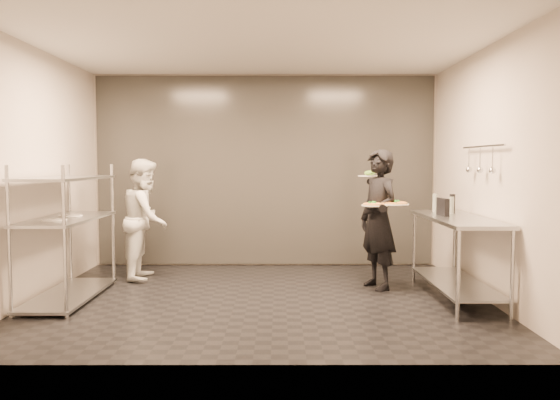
{
  "coord_description": "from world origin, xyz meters",
  "views": [
    {
      "loc": [
        0.21,
        -6.02,
        1.53
      ],
      "look_at": [
        0.21,
        0.12,
        1.1
      ],
      "focal_mm": 35.0,
      "sensor_mm": 36.0,
      "label": 1
    }
  ],
  "objects_px": {
    "prep_counter": "(457,243)",
    "salad_plate": "(370,174)",
    "chef": "(146,219)",
    "bottle_clear": "(451,205)",
    "pass_rack": "(67,231)",
    "bottle_green": "(435,203)",
    "pizza_plate_near": "(375,205)",
    "bottle_dark": "(452,204)",
    "waiter": "(379,219)",
    "pizza_plate_far": "(394,203)",
    "pos_monitor": "(443,207)"
  },
  "relations": [
    {
      "from": "pizza_plate_near",
      "to": "pizza_plate_far",
      "type": "xyz_separation_m",
      "value": [
        0.22,
        0.01,
        0.01
      ]
    },
    {
      "from": "chef",
      "to": "bottle_clear",
      "type": "bearing_deg",
      "value": -102.76
    },
    {
      "from": "pizza_plate_far",
      "to": "pass_rack",
      "type": "bearing_deg",
      "value": -174.86
    },
    {
      "from": "salad_plate",
      "to": "pos_monitor",
      "type": "xyz_separation_m",
      "value": [
        0.73,
        -0.66,
        -0.35
      ]
    },
    {
      "from": "waiter",
      "to": "bottle_green",
      "type": "xyz_separation_m",
      "value": [
        0.71,
        0.1,
        0.19
      ]
    },
    {
      "from": "bottle_green",
      "to": "pizza_plate_near",
      "type": "bearing_deg",
      "value": -159.51
    },
    {
      "from": "pizza_plate_near",
      "to": "bottle_dark",
      "type": "distance_m",
      "value": 0.94
    },
    {
      "from": "pass_rack",
      "to": "bottle_green",
      "type": "xyz_separation_m",
      "value": [
        4.26,
        0.62,
        0.26
      ]
    },
    {
      "from": "prep_counter",
      "to": "pos_monitor",
      "type": "relative_size",
      "value": 6.5
    },
    {
      "from": "pizza_plate_far",
      "to": "bottle_dark",
      "type": "relative_size",
      "value": 1.51
    },
    {
      "from": "prep_counter",
      "to": "bottle_dark",
      "type": "relative_size",
      "value": 7.85
    },
    {
      "from": "chef",
      "to": "pizza_plate_far",
      "type": "bearing_deg",
      "value": -105.96
    },
    {
      "from": "pizza_plate_far",
      "to": "pos_monitor",
      "type": "distance_m",
      "value": 0.55
    },
    {
      "from": "salad_plate",
      "to": "waiter",
      "type": "bearing_deg",
      "value": -77.3
    },
    {
      "from": "chef",
      "to": "pizza_plate_far",
      "type": "xyz_separation_m",
      "value": [
        3.09,
        -0.77,
        0.26
      ]
    },
    {
      "from": "chef",
      "to": "pizza_plate_near",
      "type": "relative_size",
      "value": 5.03
    },
    {
      "from": "prep_counter",
      "to": "salad_plate",
      "type": "bearing_deg",
      "value": 136.48
    },
    {
      "from": "bottle_clear",
      "to": "salad_plate",
      "type": "bearing_deg",
      "value": 154.71
    },
    {
      "from": "pass_rack",
      "to": "waiter",
      "type": "distance_m",
      "value": 3.59
    },
    {
      "from": "chef",
      "to": "pos_monitor",
      "type": "xyz_separation_m",
      "value": [
        3.61,
        -0.96,
        0.24
      ]
    },
    {
      "from": "prep_counter",
      "to": "salad_plate",
      "type": "xyz_separation_m",
      "value": [
        -0.85,
        0.8,
        0.75
      ]
    },
    {
      "from": "waiter",
      "to": "bottle_clear",
      "type": "xyz_separation_m",
      "value": [
        0.83,
        -0.13,
        0.18
      ]
    },
    {
      "from": "waiter",
      "to": "bottle_clear",
      "type": "distance_m",
      "value": 0.86
    },
    {
      "from": "pizza_plate_near",
      "to": "pos_monitor",
      "type": "bearing_deg",
      "value": -13.71
    },
    {
      "from": "waiter",
      "to": "pos_monitor",
      "type": "height_order",
      "value": "waiter"
    },
    {
      "from": "pos_monitor",
      "to": "bottle_green",
      "type": "relative_size",
      "value": 1.23
    },
    {
      "from": "salad_plate",
      "to": "prep_counter",
      "type": "bearing_deg",
      "value": -43.52
    },
    {
      "from": "pos_monitor",
      "to": "bottle_green",
      "type": "distance_m",
      "value": 0.48
    },
    {
      "from": "bottle_dark",
      "to": "waiter",
      "type": "bearing_deg",
      "value": 174.03
    },
    {
      "from": "waiter",
      "to": "pizza_plate_far",
      "type": "xyz_separation_m",
      "value": [
        0.14,
        -0.18,
        0.21
      ]
    },
    {
      "from": "prep_counter",
      "to": "chef",
      "type": "relative_size",
      "value": 1.15
    },
    {
      "from": "bottle_clear",
      "to": "pos_monitor",
      "type": "bearing_deg",
      "value": -125.6
    },
    {
      "from": "pizza_plate_near",
      "to": "salad_plate",
      "type": "xyz_separation_m",
      "value": [
        0.01,
        0.48,
        0.34
      ]
    },
    {
      "from": "pass_rack",
      "to": "chef",
      "type": "xyz_separation_m",
      "value": [
        0.6,
        1.1,
        0.02
      ]
    },
    {
      "from": "pizza_plate_near",
      "to": "bottle_clear",
      "type": "distance_m",
      "value": 0.91
    },
    {
      "from": "pos_monitor",
      "to": "bottle_clear",
      "type": "relative_size",
      "value": 1.37
    },
    {
      "from": "bottle_clear",
      "to": "bottle_dark",
      "type": "relative_size",
      "value": 0.88
    },
    {
      "from": "prep_counter",
      "to": "bottle_green",
      "type": "bearing_deg",
      "value": 96.65
    },
    {
      "from": "pizza_plate_far",
      "to": "bottle_clear",
      "type": "distance_m",
      "value": 0.69
    },
    {
      "from": "pizza_plate_near",
      "to": "bottle_dark",
      "type": "relative_size",
      "value": 1.36
    },
    {
      "from": "pos_monitor",
      "to": "bottle_green",
      "type": "bearing_deg",
      "value": 81.03
    },
    {
      "from": "pass_rack",
      "to": "chef",
      "type": "relative_size",
      "value": 1.02
    },
    {
      "from": "bottle_clear",
      "to": "bottle_dark",
      "type": "xyz_separation_m",
      "value": [
        0.02,
        0.04,
        0.01
      ]
    },
    {
      "from": "waiter",
      "to": "pos_monitor",
      "type": "xyz_separation_m",
      "value": [
        0.66,
        -0.37,
        0.18
      ]
    },
    {
      "from": "prep_counter",
      "to": "bottle_green",
      "type": "relative_size",
      "value": 7.98
    },
    {
      "from": "bottle_clear",
      "to": "bottle_dark",
      "type": "distance_m",
      "value": 0.05
    },
    {
      "from": "pass_rack",
      "to": "waiter",
      "type": "height_order",
      "value": "waiter"
    },
    {
      "from": "chef",
      "to": "pos_monitor",
      "type": "relative_size",
      "value": 5.67
    },
    {
      "from": "prep_counter",
      "to": "pizza_plate_near",
      "type": "height_order",
      "value": "pizza_plate_near"
    },
    {
      "from": "pass_rack",
      "to": "prep_counter",
      "type": "xyz_separation_m",
      "value": [
        4.33,
        0.0,
        -0.14
      ]
    }
  ]
}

